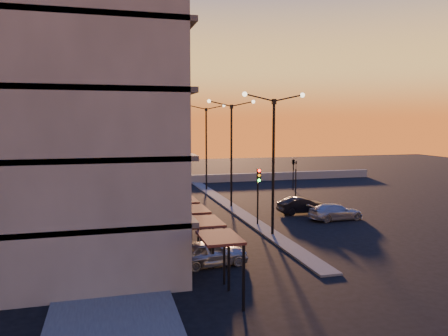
% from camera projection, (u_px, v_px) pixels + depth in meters
% --- Properties ---
extents(ground, '(120.00, 120.00, 0.00)m').
position_uv_depth(ground, '(272.00, 236.00, 29.21)').
color(ground, black).
rests_on(ground, ground).
extents(sidewalk_west, '(5.00, 40.00, 0.12)m').
position_uv_depth(sidewalk_west, '(110.00, 231.00, 30.33)').
color(sidewalk_west, '#4C4B49').
rests_on(sidewalk_west, ground).
extents(median, '(1.20, 36.00, 0.12)m').
position_uv_depth(median, '(231.00, 207.00, 38.80)').
color(median, '#4C4B49').
rests_on(median, ground).
extents(parapet, '(44.00, 0.50, 1.00)m').
position_uv_depth(parapet, '(211.00, 179.00, 54.64)').
color(parapet, slate).
rests_on(parapet, ground).
extents(building, '(14.35, 17.08, 25.00)m').
position_uv_depth(building, '(40.00, 44.00, 24.35)').
color(building, '#69665D').
rests_on(building, ground).
extents(streetlamp_near, '(4.32, 0.32, 9.51)m').
position_uv_depth(streetlamp_near, '(273.00, 153.00, 28.61)').
color(streetlamp_near, black).
rests_on(streetlamp_near, ground).
extents(streetlamp_mid, '(4.32, 0.32, 9.51)m').
position_uv_depth(streetlamp_mid, '(231.00, 145.00, 38.22)').
color(streetlamp_mid, black).
rests_on(streetlamp_mid, ground).
extents(streetlamp_far, '(4.32, 0.32, 9.51)m').
position_uv_depth(streetlamp_far, '(206.00, 140.00, 47.82)').
color(streetlamp_far, black).
rests_on(streetlamp_far, ground).
extents(traffic_light_main, '(0.28, 0.44, 4.25)m').
position_uv_depth(traffic_light_main, '(258.00, 187.00, 31.66)').
color(traffic_light_main, black).
rests_on(traffic_light_main, ground).
extents(signal_east_a, '(0.13, 0.16, 3.60)m').
position_uv_depth(signal_east_a, '(296.00, 177.00, 44.51)').
color(signal_east_a, black).
rests_on(signal_east_a, ground).
extents(signal_east_b, '(0.42, 1.99, 3.60)m').
position_uv_depth(signal_east_b, '(293.00, 162.00, 48.62)').
color(signal_east_b, black).
rests_on(signal_east_b, ground).
extents(car_hatchback, '(4.17, 2.05, 1.37)m').
position_uv_depth(car_hatchback, '(211.00, 253.00, 23.14)').
color(car_hatchback, '#989C9F').
rests_on(car_hatchback, ground).
extents(car_sedan, '(4.10, 1.48, 1.34)m').
position_uv_depth(car_sedan, '(302.00, 205.00, 36.24)').
color(car_sedan, black).
rests_on(car_sedan, ground).
extents(car_wagon, '(4.44, 1.99, 1.27)m').
position_uv_depth(car_wagon, '(336.00, 212.00, 33.93)').
color(car_wagon, '#A0A2A7').
rests_on(car_wagon, ground).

